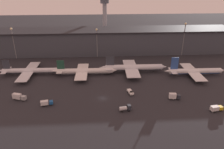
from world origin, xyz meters
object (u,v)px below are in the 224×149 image
object	(u,v)px
airplane_1	(84,71)
airplane_2	(133,68)
service_vehicle_0	(19,97)
control_tower	(105,14)
airplane_3	(194,71)
airplane_0	(31,71)
service_vehicle_5	(125,108)
service_vehicle_1	(46,103)
service_vehicle_3	(130,92)
service_vehicle_4	(216,108)
service_vehicle_2	(174,96)

from	to	relation	value
airplane_1	airplane_2	world-z (taller)	airplane_2
service_vehicle_0	control_tower	distance (m)	144.96
airplane_3	service_vehicle_0	bearing A→B (deg)	-165.83
airplane_0	service_vehicle_5	size ratio (longest dim) A/B	7.44
service_vehicle_1	service_vehicle_3	distance (m)	47.65
service_vehicle_1	service_vehicle_4	size ratio (longest dim) A/B	0.98
airplane_0	service_vehicle_2	distance (m)	97.65
airplane_1	service_vehicle_5	size ratio (longest dim) A/B	7.37
service_vehicle_2	service_vehicle_5	bearing A→B (deg)	-153.35
service_vehicle_5	control_tower	bearing A→B (deg)	82.85
service_vehicle_1	airplane_3	bearing A→B (deg)	7.86
service_vehicle_0	service_vehicle_4	size ratio (longest dim) A/B	1.19
airplane_2	service_vehicle_0	size ratio (longest dim) A/B	5.98
control_tower	airplane_1	bearing A→B (deg)	-99.86
airplane_0	service_vehicle_4	size ratio (longest dim) A/B	6.76
service_vehicle_2	control_tower	size ratio (longest dim) A/B	0.15
airplane_2	control_tower	distance (m)	102.84
service_vehicle_3	service_vehicle_4	xyz separation A→B (m)	(41.33, -20.54, 0.47)
service_vehicle_3	service_vehicle_0	bearing A→B (deg)	-100.30
airplane_0	service_vehicle_4	world-z (taller)	airplane_0
service_vehicle_4	control_tower	distance (m)	161.21
airplane_3	service_vehicle_3	xyz separation A→B (m)	(-47.79, -23.34, -2.00)
service_vehicle_0	service_vehicle_2	xyz separation A→B (m)	(86.70, -4.71, 0.03)
airplane_0	airplane_1	bearing A→B (deg)	-3.90
airplane_0	service_vehicle_1	size ratio (longest dim) A/B	6.92
airplane_0	control_tower	distance (m)	115.30
airplane_3	service_vehicle_5	size ratio (longest dim) A/B	6.95
service_vehicle_1	service_vehicle_2	size ratio (longest dim) A/B	1.04
airplane_2	airplane_3	distance (m)	42.35
airplane_0	airplane_2	size ratio (longest dim) A/B	0.95
airplane_2	service_vehicle_1	world-z (taller)	airplane_2
service_vehicle_4	airplane_1	bearing A→B (deg)	133.54
airplane_3	service_vehicle_0	distance (m)	114.00
airplane_0	airplane_1	distance (m)	37.41
service_vehicle_4	service_vehicle_2	bearing A→B (deg)	132.69
service_vehicle_0	airplane_0	bearing A→B (deg)	114.17
airplane_3	service_vehicle_2	xyz separation A→B (m)	(-24.19, -31.12, -1.19)
airplane_2	control_tower	xyz separation A→B (m)	(-17.05, 99.02, 21.89)
airplane_0	airplane_2	bearing A→B (deg)	0.60
airplane_1	service_vehicle_4	size ratio (longest dim) A/B	6.70
service_vehicle_3	service_vehicle_5	distance (m)	18.42
airplane_2	airplane_3	xyz separation A→B (m)	(41.64, -7.74, -0.43)
service_vehicle_5	service_vehicle_3	bearing A→B (deg)	64.66
airplane_1	airplane_0	bearing A→B (deg)	176.10
service_vehicle_1	control_tower	world-z (taller)	control_tower
airplane_3	control_tower	size ratio (longest dim) A/B	0.98
service_vehicle_1	service_vehicle_2	world-z (taller)	service_vehicle_2
airplane_1	service_vehicle_2	xyz separation A→B (m)	(52.20, -36.02, -1.11)
airplane_1	service_vehicle_5	bearing A→B (deg)	-62.09
service_vehicle_0	service_vehicle_2	bearing A→B (deg)	16.43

